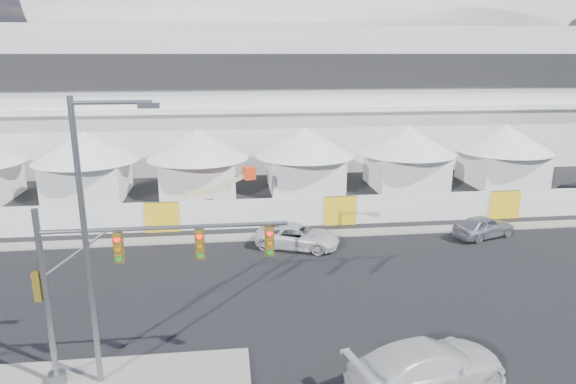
{
  "coord_description": "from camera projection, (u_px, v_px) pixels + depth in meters",
  "views": [
    {
      "loc": [
        -1.58,
        -18.62,
        11.5
      ],
      "look_at": [
        1.87,
        10.0,
        3.66
      ],
      "focal_mm": 32.0,
      "sensor_mm": 36.0,
      "label": 1
    }
  ],
  "objects": [
    {
      "name": "ground",
      "position": [
        272.0,
        343.0,
        21.04
      ],
      "size": [
        160.0,
        160.0,
        0.0
      ],
      "primitive_type": "plane",
      "color": "black",
      "rests_on": "ground"
    },
    {
      "name": "far_curb",
      "position": [
        545.0,
        225.0,
        35.3
      ],
      "size": [
        80.0,
        1.2,
        0.12
      ],
      "primitive_type": "cube",
      "color": "gray",
      "rests_on": "ground"
    },
    {
      "name": "stadium",
      "position": [
        314.0,
        71.0,
        59.32
      ],
      "size": [
        80.0,
        24.8,
        21.98
      ],
      "color": "silver",
      "rests_on": "ground"
    },
    {
      "name": "tent_row",
      "position": [
        252.0,
        155.0,
        43.26
      ],
      "size": [
        53.4,
        8.4,
        5.4
      ],
      "color": "white",
      "rests_on": "ground"
    },
    {
      "name": "hoarding_fence",
      "position": [
        340.0,
        210.0,
        35.36
      ],
      "size": [
        70.0,
        0.25,
        2.0
      ],
      "primitive_type": "cube",
      "color": "white",
      "rests_on": "ground"
    },
    {
      "name": "sedan_silver",
      "position": [
        484.0,
        226.0,
        32.9
      ],
      "size": [
        3.04,
        4.58,
        1.45
      ],
      "primitive_type": "imported",
      "rotation": [
        0.0,
        0.0,
        1.91
      ],
      "color": "#B0AFB4",
      "rests_on": "ground"
    },
    {
      "name": "pickup_curb",
      "position": [
        297.0,
        236.0,
        31.17
      ],
      "size": [
        3.95,
        5.58,
        1.41
      ],
      "primitive_type": "imported",
      "rotation": [
        0.0,
        0.0,
        1.22
      ],
      "color": "silver",
      "rests_on": "ground"
    },
    {
      "name": "pickup_near",
      "position": [
        428.0,
        366.0,
        18.0
      ],
      "size": [
        3.93,
        6.38,
        1.73
      ],
      "primitive_type": "imported",
      "rotation": [
        0.0,
        0.0,
        1.84
      ],
      "color": "silver",
      "rests_on": "ground"
    },
    {
      "name": "lot_car_b",
      "position": [
        572.0,
        191.0,
        41.76
      ],
      "size": [
        2.69,
        4.09,
        1.3
      ],
      "primitive_type": "imported",
      "rotation": [
        0.0,
        0.0,
        1.9
      ],
      "color": "black",
      "rests_on": "ground"
    },
    {
      "name": "traffic_mast",
      "position": [
        105.0,
        286.0,
        17.51
      ],
      "size": [
        8.57,
        0.63,
        6.48
      ],
      "color": "slate",
      "rests_on": "median_island"
    },
    {
      "name": "streetlight_median",
      "position": [
        93.0,
        228.0,
        16.87
      ],
      "size": [
        2.79,
        0.28,
        10.08
      ],
      "color": "slate",
      "rests_on": "median_island"
    },
    {
      "name": "boom_lift",
      "position": [
        203.0,
        205.0,
        36.94
      ],
      "size": [
        6.64,
        2.52,
        3.25
      ],
      "rotation": [
        0.0,
        0.0,
        0.37
      ],
      "color": "#F73B17",
      "rests_on": "ground"
    }
  ]
}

